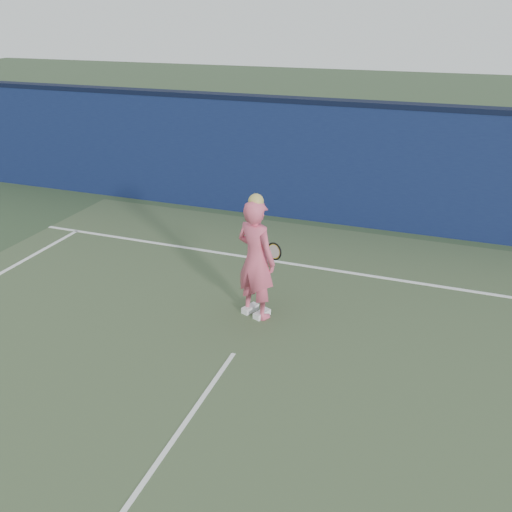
% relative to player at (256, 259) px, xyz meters
% --- Properties ---
extents(ground, '(80.00, 80.00, 0.00)m').
position_rel_player_xyz_m(ground, '(0.08, -2.10, -0.93)').
color(ground, '#314429').
rests_on(ground, ground).
extents(backstop_wall, '(24.00, 0.40, 2.50)m').
position_rel_player_xyz_m(backstop_wall, '(0.08, 4.40, 0.32)').
color(backstop_wall, '#0E173D').
rests_on(backstop_wall, ground).
extents(wall_cap, '(24.00, 0.42, 0.10)m').
position_rel_player_xyz_m(wall_cap, '(0.08, 4.40, 1.62)').
color(wall_cap, black).
rests_on(wall_cap, backstop_wall).
extents(player, '(0.79, 0.67, 1.93)m').
position_rel_player_xyz_m(player, '(0.00, 0.00, 0.00)').
color(player, '#D85470').
rests_on(player, ground).
extents(racket, '(0.45, 0.33, 0.28)m').
position_rel_player_xyz_m(racket, '(0.14, 0.38, -0.01)').
color(racket, black).
rests_on(racket, ground).
extents(court_lines, '(11.00, 12.04, 0.01)m').
position_rel_player_xyz_m(court_lines, '(0.08, -2.42, -0.92)').
color(court_lines, white).
rests_on(court_lines, court_surface).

